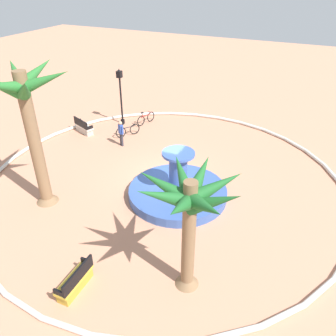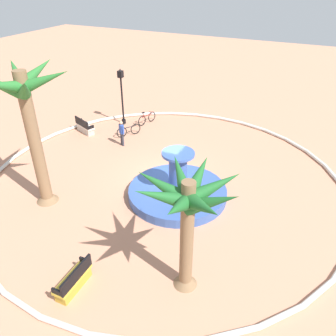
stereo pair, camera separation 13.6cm
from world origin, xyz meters
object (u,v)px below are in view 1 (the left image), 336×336
object	(u,v)px
palm_tree_near_fountain	(190,205)
bench_west	(75,282)
bicycle_red_frame	(128,130)
person_cyclist_helmet	(121,132)
lamppost	(121,92)
bench_east	(84,128)
fountain	(178,191)
palm_tree_by_curb	(27,112)
bicycle_by_lamppost	(146,118)

from	to	relation	value
palm_tree_near_fountain	bench_west	bearing A→B (deg)	-61.67
bicycle_red_frame	bench_west	bearing A→B (deg)	22.32
palm_tree_near_fountain	person_cyclist_helmet	bearing A→B (deg)	-136.73
lamppost	person_cyclist_helmet	xyz separation A→B (m)	(2.94, 1.73, -1.37)
bicycle_red_frame	bench_east	bearing A→B (deg)	-74.19
lamppost	person_cyclist_helmet	bearing A→B (deg)	30.49
fountain	bicycle_red_frame	xyz separation A→B (m)	(-4.88, -5.70, 0.05)
palm_tree_by_curb	bicycle_red_frame	size ratio (longest dim) A/B	4.40
palm_tree_near_fountain	bicycle_by_lamppost	bearing A→B (deg)	-146.06
fountain	bicycle_red_frame	size ratio (longest dim) A/B	3.21
lamppost	fountain	bearing A→B (deg)	47.54
fountain	palm_tree_near_fountain	size ratio (longest dim) A/B	1.04
fountain	palm_tree_by_curb	size ratio (longest dim) A/B	0.73
palm_tree_near_fountain	palm_tree_by_curb	distance (m)	8.16
palm_tree_near_fountain	person_cyclist_helmet	world-z (taller)	palm_tree_near_fountain
bench_east	lamppost	size ratio (longest dim) A/B	0.43
palm_tree_by_curb	bicycle_by_lamppost	xyz separation A→B (m)	(-10.16, -0.08, -4.18)
bicycle_by_lamppost	palm_tree_by_curb	bearing A→B (deg)	0.43
bicycle_red_frame	palm_tree_by_curb	bearing A→B (deg)	1.47
fountain	person_cyclist_helmet	size ratio (longest dim) A/B	2.94
palm_tree_by_curb	person_cyclist_helmet	world-z (taller)	palm_tree_by_curb
lamppost	bicycle_by_lamppost	size ratio (longest dim) A/B	2.31
bench_east	fountain	bearing A→B (deg)	64.76
palm_tree_by_curb	lamppost	world-z (taller)	palm_tree_by_curb
person_cyclist_helmet	bicycle_red_frame	bearing A→B (deg)	-165.14
fountain	bench_east	bearing A→B (deg)	-115.24
fountain	bicycle_by_lamppost	xyz separation A→B (m)	(-7.16, -5.57, 0.05)
bench_west	lamppost	distance (m)	14.49
fountain	palm_tree_by_curb	xyz separation A→B (m)	(2.99, -5.50, 4.23)
lamppost	bicycle_by_lamppost	distance (m)	2.51
bicycle_by_lamppost	bench_east	bearing A→B (deg)	-44.37
fountain	bench_east	distance (m)	9.52
palm_tree_near_fountain	bench_east	bearing A→B (deg)	-128.48
palm_tree_by_curb	lamppost	bearing A→B (deg)	-170.56
bench_east	person_cyclist_helmet	distance (m)	3.36
palm_tree_near_fountain	palm_tree_by_curb	xyz separation A→B (m)	(-1.71, -7.91, 1.10)
palm_tree_near_fountain	bench_west	world-z (taller)	palm_tree_near_fountain
bench_west	bicycle_by_lamppost	size ratio (longest dim) A/B	0.96
bench_east	person_cyclist_helmet	bearing A→B (deg)	80.86
palm_tree_by_curb	bicycle_red_frame	distance (m)	8.92
lamppost	bicycle_red_frame	size ratio (longest dim) A/B	2.62
palm_tree_by_curb	lamppost	xyz separation A→B (m)	(-9.46, -1.57, -2.29)
bench_west	bicycle_by_lamppost	distance (m)	14.45
palm_tree_by_curb	bench_east	world-z (taller)	palm_tree_by_curb
palm_tree_near_fountain	lamppost	world-z (taller)	palm_tree_near_fountain
palm_tree_by_curb	bicycle_red_frame	bearing A→B (deg)	-178.53
bench_east	lamppost	bearing A→B (deg)	147.49
bench_west	person_cyclist_helmet	xyz separation A→B (m)	(-10.08, -4.33, 0.56)
palm_tree_near_fountain	person_cyclist_helmet	distance (m)	11.60
palm_tree_near_fountain	bench_west	size ratio (longest dim) A/B	2.85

